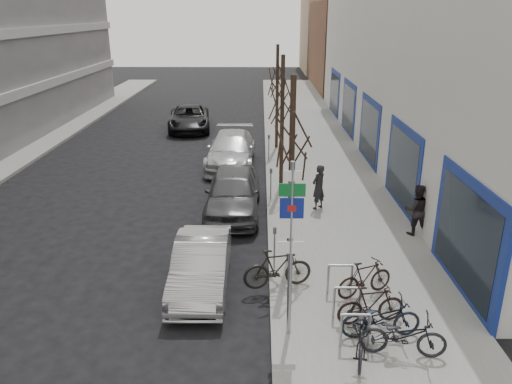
{
  "coord_description": "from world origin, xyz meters",
  "views": [
    {
      "loc": [
        1.75,
        -9.61,
        7.01
      ],
      "look_at": [
        1.62,
        4.27,
        2.0
      ],
      "focal_mm": 35.0,
      "sensor_mm": 36.0,
      "label": 1
    }
  ],
  "objects_px": {
    "tree_near": "(292,128)",
    "tree_far": "(277,73)",
    "meter_mid": "(271,181)",
    "bike_near_right": "(371,304)",
    "meter_back": "(269,145)",
    "bike_mid_inner": "(278,268)",
    "parked_car_back": "(231,150)",
    "pedestrian_far": "(416,209)",
    "bike_mid_curb": "(381,315)",
    "tree_mid": "(283,92)",
    "lane_car": "(189,118)",
    "meter_front": "(275,244)",
    "parked_car_front": "(201,265)",
    "pedestrian_near": "(318,187)",
    "bike_far_curb": "(403,332)",
    "bike_rack": "(347,299)",
    "highway_sign_pole": "(291,240)",
    "bike_near_left": "(362,331)",
    "parked_car_mid": "(233,192)",
    "bike_far_inner": "(365,278)"
  },
  "relations": [
    {
      "from": "tree_mid",
      "to": "meter_mid",
      "type": "height_order",
      "value": "tree_mid"
    },
    {
      "from": "bike_mid_inner",
      "to": "pedestrian_near",
      "type": "distance_m",
      "value": 5.88
    },
    {
      "from": "meter_front",
      "to": "bike_mid_curb",
      "type": "xyz_separation_m",
      "value": [
        2.29,
        -3.13,
        -0.22
      ]
    },
    {
      "from": "tree_far",
      "to": "pedestrian_near",
      "type": "distance_m",
      "value": 9.48
    },
    {
      "from": "bike_far_curb",
      "to": "lane_car",
      "type": "distance_m",
      "value": 23.42
    },
    {
      "from": "bike_near_right",
      "to": "parked_car_back",
      "type": "height_order",
      "value": "parked_car_back"
    },
    {
      "from": "highway_sign_pole",
      "to": "tree_mid",
      "type": "distance_m",
      "value": 10.15
    },
    {
      "from": "highway_sign_pole",
      "to": "lane_car",
      "type": "distance_m",
      "value": 22.1
    },
    {
      "from": "bike_near_left",
      "to": "bike_far_inner",
      "type": "relative_size",
      "value": 1.13
    },
    {
      "from": "bike_rack",
      "to": "tree_near",
      "type": "xyz_separation_m",
      "value": [
        -1.2,
        2.9,
        3.44
      ]
    },
    {
      "from": "bike_far_inner",
      "to": "pedestrian_far",
      "type": "bearing_deg",
      "value": -56.81
    },
    {
      "from": "tree_near",
      "to": "tree_far",
      "type": "xyz_separation_m",
      "value": [
        0.0,
        13.0,
        0.0
      ]
    },
    {
      "from": "bike_near_right",
      "to": "bike_far_inner",
      "type": "xyz_separation_m",
      "value": [
        0.1,
        1.23,
        -0.01
      ]
    },
    {
      "from": "meter_mid",
      "to": "bike_near_right",
      "type": "bearing_deg",
      "value": -75.01
    },
    {
      "from": "tree_near",
      "to": "tree_far",
      "type": "height_order",
      "value": "same"
    },
    {
      "from": "meter_mid",
      "to": "bike_near_left",
      "type": "xyz_separation_m",
      "value": [
        1.75,
        -9.23,
        -0.2
      ]
    },
    {
      "from": "tree_far",
      "to": "parked_car_front",
      "type": "bearing_deg",
      "value": -99.64
    },
    {
      "from": "meter_front",
      "to": "lane_car",
      "type": "height_order",
      "value": "lane_car"
    },
    {
      "from": "tree_near",
      "to": "bike_far_curb",
      "type": "bearing_deg",
      "value": -63.21
    },
    {
      "from": "bike_mid_inner",
      "to": "parked_car_back",
      "type": "distance_m",
      "value": 11.72
    },
    {
      "from": "highway_sign_pole",
      "to": "bike_far_inner",
      "type": "height_order",
      "value": "highway_sign_pole"
    },
    {
      "from": "lane_car",
      "to": "meter_mid",
      "type": "bearing_deg",
      "value": -75.81
    },
    {
      "from": "tree_mid",
      "to": "bike_near_left",
      "type": "bearing_deg",
      "value": -83.08
    },
    {
      "from": "bike_mid_inner",
      "to": "parked_car_front",
      "type": "relative_size",
      "value": 0.46
    },
    {
      "from": "meter_back",
      "to": "tree_mid",
      "type": "bearing_deg",
      "value": -83.58
    },
    {
      "from": "bike_far_curb",
      "to": "parked_car_back",
      "type": "height_order",
      "value": "parked_car_back"
    },
    {
      "from": "tree_mid",
      "to": "lane_car",
      "type": "relative_size",
      "value": 1.03
    },
    {
      "from": "tree_far",
      "to": "meter_back",
      "type": "xyz_separation_m",
      "value": [
        -0.45,
        -2.5,
        -3.19
      ]
    },
    {
      "from": "meter_back",
      "to": "pedestrian_near",
      "type": "height_order",
      "value": "pedestrian_near"
    },
    {
      "from": "meter_back",
      "to": "lane_car",
      "type": "height_order",
      "value": "lane_car"
    },
    {
      "from": "bike_rack",
      "to": "lane_car",
      "type": "height_order",
      "value": "lane_car"
    },
    {
      "from": "tree_near",
      "to": "parked_car_front",
      "type": "xyz_separation_m",
      "value": [
        -2.43,
        -1.28,
        -3.44
      ]
    },
    {
      "from": "bike_rack",
      "to": "bike_mid_inner",
      "type": "relative_size",
      "value": 1.22
    },
    {
      "from": "tree_mid",
      "to": "meter_front",
      "type": "xyz_separation_m",
      "value": [
        -0.45,
        -7.0,
        -3.19
      ]
    },
    {
      "from": "tree_mid",
      "to": "pedestrian_far",
      "type": "height_order",
      "value": "tree_mid"
    },
    {
      "from": "meter_back",
      "to": "pedestrian_near",
      "type": "bearing_deg",
      "value": -74.83
    },
    {
      "from": "meter_back",
      "to": "bike_near_right",
      "type": "relative_size",
      "value": 0.77
    },
    {
      "from": "highway_sign_pole",
      "to": "pedestrian_near",
      "type": "height_order",
      "value": "highway_sign_pole"
    },
    {
      "from": "bike_mid_curb",
      "to": "bike_far_inner",
      "type": "bearing_deg",
      "value": -5.21
    },
    {
      "from": "meter_mid",
      "to": "pedestrian_far",
      "type": "relative_size",
      "value": 0.73
    },
    {
      "from": "tree_mid",
      "to": "meter_back",
      "type": "height_order",
      "value": "tree_mid"
    },
    {
      "from": "tree_near",
      "to": "tree_mid",
      "type": "xyz_separation_m",
      "value": [
        0.0,
        6.5,
        0.0
      ]
    },
    {
      "from": "meter_back",
      "to": "bike_mid_inner",
      "type": "height_order",
      "value": "meter_back"
    },
    {
      "from": "meter_back",
      "to": "bike_mid_curb",
      "type": "xyz_separation_m",
      "value": [
        2.29,
        -14.13,
        -0.22
      ]
    },
    {
      "from": "tree_near",
      "to": "bike_far_curb",
      "type": "distance_m",
      "value": 5.86
    },
    {
      "from": "pedestrian_far",
      "to": "bike_mid_curb",
      "type": "bearing_deg",
      "value": 67.96
    },
    {
      "from": "bike_mid_inner",
      "to": "parked_car_mid",
      "type": "distance_m",
      "value": 5.7
    },
    {
      "from": "bike_mid_curb",
      "to": "pedestrian_near",
      "type": "relative_size",
      "value": 1.07
    },
    {
      "from": "parked_car_mid",
      "to": "parked_car_back",
      "type": "distance_m",
      "value": 6.07
    },
    {
      "from": "bike_mid_inner",
      "to": "lane_car",
      "type": "bearing_deg",
      "value": 1.51
    }
  ]
}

